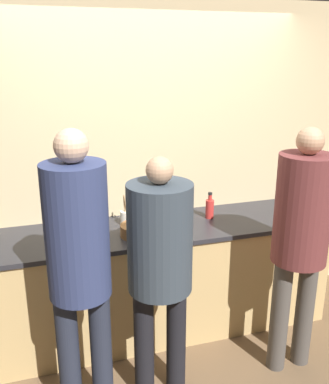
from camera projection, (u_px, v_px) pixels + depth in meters
ground_plane at (170, 355)px, 3.25m from camera, size 14.00×14.00×0.00m
wall_back at (144, 167)px, 3.52m from camera, size 5.20×0.06×2.60m
counter at (156, 278)px, 3.47m from camera, size 2.81×0.71×0.90m
person_left at (79, 259)px, 2.38m from camera, size 0.35×0.35×1.82m
person_center at (160, 257)px, 2.62m from camera, size 0.40×0.40×1.63m
person_right at (301, 231)px, 2.84m from camera, size 0.37×0.37×1.75m
fruit_bowl at (138, 230)px, 3.14m from camera, size 0.26×0.26×0.13m
utensil_crock at (126, 217)px, 3.34m from camera, size 0.09×0.09×0.24m
bottle_red at (210, 208)px, 3.47m from camera, size 0.07×0.07×0.22m
cup_black at (86, 233)px, 3.10m from camera, size 0.09×0.09×0.08m
potted_plant at (180, 203)px, 3.46m from camera, size 0.13×0.13×0.24m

